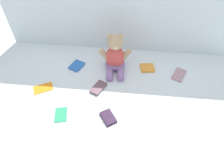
{
  "coord_description": "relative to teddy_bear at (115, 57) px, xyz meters",
  "views": [
    {
      "loc": [
        0.09,
        -1.0,
        1.1
      ],
      "look_at": [
        -0.0,
        -0.1,
        0.1
      ],
      "focal_mm": 32.6,
      "sensor_mm": 36.0,
      "label": 1
    }
  ],
  "objects": [
    {
      "name": "teddy_bear",
      "position": [
        0.0,
        0.0,
        0.0
      ],
      "size": [
        0.25,
        0.23,
        0.3
      ],
      "rotation": [
        0.0,
        0.0,
        0.1
      ],
      "color": "#D84C47",
      "rests_on": "ground_plane"
    },
    {
      "name": "book_case_6",
      "position": [
        -0.0,
        -0.46,
        -0.1
      ],
      "size": [
        0.12,
        0.13,
        0.02
      ],
      "primitive_type": "cube",
      "rotation": [
        0.0,
        0.0,
        3.73
      ],
      "color": "#26132B",
      "rests_on": "ground_plane"
    },
    {
      "name": "book_case_2",
      "position": [
        0.49,
        -0.03,
        -0.11
      ],
      "size": [
        0.13,
        0.16,
        0.01
      ],
      "primitive_type": "cube",
      "rotation": [
        0.0,
        0.0,
        5.85
      ],
      "color": "#A67D87",
      "rests_on": "ground_plane"
    },
    {
      "name": "book_case_5",
      "position": [
        -0.1,
        -0.23,
        -0.1
      ],
      "size": [
        0.12,
        0.15,
        0.02
      ],
      "primitive_type": "cube",
      "rotation": [
        0.0,
        0.0,
        5.83
      ],
      "color": "#63464E",
      "rests_on": "ground_plane"
    },
    {
      "name": "ground_plane",
      "position": [
        0.0,
        -0.16,
        -0.11
      ],
      "size": [
        3.2,
        3.2,
        0.0
      ],
      "primitive_type": "plane",
      "color": "silver"
    },
    {
      "name": "book_case_4",
      "position": [
        -0.31,
        -0.47,
        -0.11
      ],
      "size": [
        0.1,
        0.12,
        0.01
      ],
      "primitive_type": "cube",
      "rotation": [
        0.0,
        0.0,
        0.19
      ],
      "color": "#268F5C",
      "rests_on": "ground_plane"
    },
    {
      "name": "book_case_3",
      "position": [
        -0.3,
        -0.01,
        -0.1
      ],
      "size": [
        0.12,
        0.14,
        0.02
      ],
      "primitive_type": "cube",
      "rotation": [
        0.0,
        0.0,
        2.73
      ],
      "color": "blue",
      "rests_on": "ground_plane"
    },
    {
      "name": "book_case_0",
      "position": [
        -0.49,
        -0.26,
        -0.11
      ],
      "size": [
        0.16,
        0.13,
        0.01
      ],
      "primitive_type": "cube",
      "rotation": [
        0.0,
        0.0,
        2.05
      ],
      "color": "orange",
      "rests_on": "ground_plane"
    },
    {
      "name": "book_case_1",
      "position": [
        0.25,
        0.02,
        -0.1
      ],
      "size": [
        0.12,
        0.11,
        0.01
      ],
      "primitive_type": "cube",
      "rotation": [
        0.0,
        0.0,
        1.72
      ],
      "color": "orange",
      "rests_on": "ground_plane"
    },
    {
      "name": "backdrop_drape",
      "position": [
        0.0,
        0.26,
        0.21
      ],
      "size": [
        1.83,
        0.03,
        0.65
      ],
      "primitive_type": "cube",
      "color": "silver",
      "rests_on": "ground_plane"
    }
  ]
}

